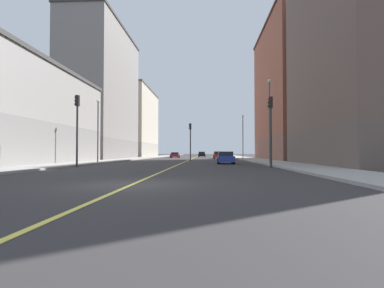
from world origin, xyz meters
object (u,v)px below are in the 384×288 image
Objects in this scene: building_right_distant at (136,123)px; car_red at (218,155)px; building_left_near at (357,48)px; street_lamp_right_near at (98,124)px; car_maroon at (175,155)px; street_lamp_left_near at (270,113)px; street_lamp_left_far at (243,132)px; car_blue at (226,158)px; building_left_mid at (291,92)px; building_right_midblock at (102,94)px; traffic_light_left_near at (271,121)px; traffic_light_right_near at (77,120)px; building_right_corner at (25,115)px; traffic_light_median_far at (190,136)px; car_black at (202,154)px.

building_right_distant is 5.80× the size of car_red.
building_left_near reaches higher than street_lamp_right_near.
building_left_near is 46.70m from car_maroon.
street_lamp_left_far is at bearing 90.00° from street_lamp_left_near.
building_right_distant reaches higher than car_blue.
building_right_midblock is at bearing 171.23° from building_left_mid.
traffic_light_left_near is 45.63m from car_maroon.
street_lamp_left_far is (-7.37, 24.63, -5.95)m from building_left_near.
street_lamp_right_near is (-0.98, 7.55, 0.42)m from traffic_light_right_near.
car_maroon is at bearing 72.39° from building_right_corner.
building_right_distant is 19.39m from car_maroon.
traffic_light_right_near is 1.09× the size of traffic_light_median_far.
street_lamp_left_near is at bearing -70.80° from car_maroon.
building_right_distant is at bearing 135.87° from building_left_mid.
street_lamp_left_near is at bearing -63.72° from building_right_distant.
car_blue is at bearing -90.41° from car_red.
car_black is at bearing 69.31° from building_right_corner.
building_left_near is 33.24m from building_right_corner.
building_right_corner is 50.36m from building_right_distant.
traffic_light_left_near is 34.44m from car_red.
car_blue is at bearing 157.93° from building_left_near.
traffic_light_left_near is at bearing -100.69° from street_lamp_left_near.
traffic_light_median_far reaches higher than car_red.
traffic_light_median_far is 24.43m from car_maroon.
car_black is at bearing 98.86° from street_lamp_left_near.
traffic_light_median_far is at bearing -137.85° from street_lamp_left_far.
building_left_near is 0.93× the size of building_right_corner.
building_right_corner is 2.74× the size of street_lamp_left_near.
building_left_mid is (-0.00, 21.70, 0.40)m from building_left_near.
building_right_midblock is (-32.64, 26.74, 1.34)m from building_left_near.
building_right_distant reaches higher than building_right_corner.
building_right_distant is at bearing 133.57° from car_red.
car_black is (9.42, 53.44, -3.21)m from traffic_light_right_near.
building_right_distant is 49.80m from street_lamp_right_near.
building_left_near is 26.41m from street_lamp_right_near.
traffic_light_median_far is at bearing -30.70° from building_right_midblock.
street_lamp_left_far is (-7.37, 2.92, -6.35)m from building_left_mid.
building_left_mid is at bearing -44.13° from building_right_distant.
traffic_light_left_near reaches higher than traffic_light_median_far.
car_blue is at bearing 111.74° from traffic_light_left_near.
street_lamp_left_near reaches higher than street_lamp_right_near.
building_right_midblock reaches higher than car_black.
street_lamp_left_far is (16.91, 27.83, 0.79)m from traffic_light_right_near.
car_black is at bearing 117.52° from building_left_mid.
street_lamp_right_near reaches higher than traffic_light_right_near.
street_lamp_left_far reaches higher than car_maroon.
building_left_mid is at bearing 29.59° from building_right_corner.
car_maroon is at bearing 104.40° from car_blue.
traffic_light_right_near is at bearing -112.53° from traffic_light_median_far.
building_right_distant is at bearing 98.55° from street_lamp_right_near.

